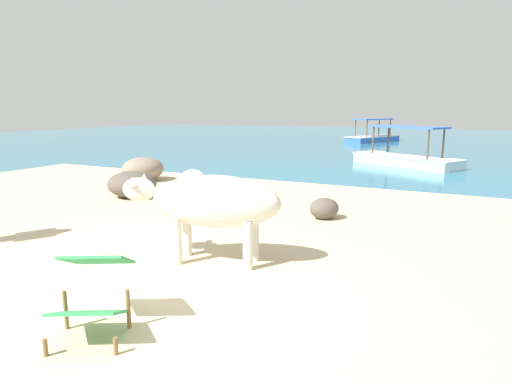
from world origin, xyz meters
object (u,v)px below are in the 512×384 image
Objects in this scene: deck_chair_near at (93,288)px; boat_blue at (373,137)px; cow at (211,202)px; boat_white at (406,157)px.

boat_blue is at bearing 157.12° from deck_chair_near.
boat_blue is (-2.28, 20.83, -0.49)m from cow.
boat_blue is at bearing -97.34° from cow.
boat_white is (0.80, 12.60, -0.13)m from deck_chair_near.
deck_chair_near is at bearing 77.04° from cow.
deck_chair_near is 12.63m from boat_white.
boat_blue is at bearing -42.53° from boat_white.
deck_chair_near is 0.24× the size of boat_blue.
cow is 2.18× the size of deck_chair_near.
boat_blue is (-2.30, 22.68, -0.13)m from deck_chair_near.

